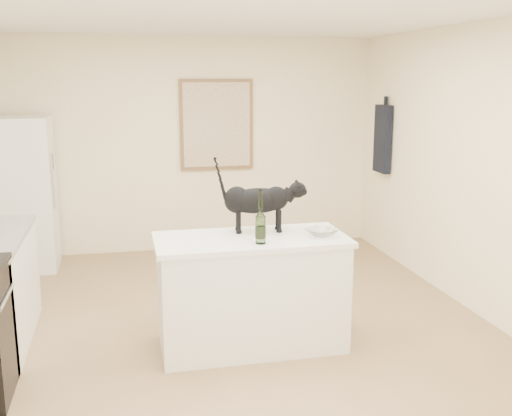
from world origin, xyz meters
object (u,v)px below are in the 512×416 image
at_px(fridge, 22,194).
at_px(glass_bowl, 322,232).
at_px(black_cat, 257,204).
at_px(wine_bottle, 261,220).

distance_m(fridge, glass_bowl, 3.70).
distance_m(black_cat, wine_bottle, 0.36).
bearing_deg(wine_bottle, black_cat, 81.24).
bearing_deg(wine_bottle, glass_bowl, 11.94).
distance_m(wine_bottle, glass_bowl, 0.55).
bearing_deg(black_cat, wine_bottle, -91.98).
bearing_deg(fridge, wine_bottle, -52.80).
bearing_deg(glass_bowl, black_cat, 152.09).
distance_m(fridge, black_cat, 3.21).
height_order(black_cat, wine_bottle, black_cat).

